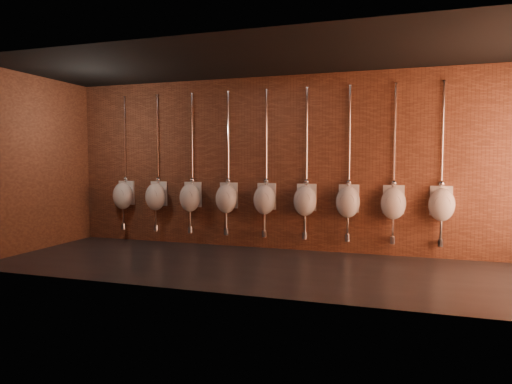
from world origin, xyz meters
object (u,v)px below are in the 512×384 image
Objects in this scene: urinal_2 at (190,197)px; urinal_3 at (226,198)px; urinal_0 at (123,195)px; urinal_1 at (156,196)px; urinal_8 at (442,204)px; urinal_7 at (393,202)px; urinal_5 at (305,200)px; urinal_6 at (348,201)px; urinal_4 at (265,199)px.

urinal_2 is 1.00× the size of urinal_3.
urinal_0 is 2.28m from urinal_3.
urinal_8 is at bearing 0.00° from urinal_1.
urinal_0 is at bearing 180.00° from urinal_1.
urinal_0 is 5.32m from urinal_7.
urinal_1 is 1.00× the size of urinal_8.
urinal_2 is 1.00× the size of urinal_5.
urinal_3 and urinal_7 have the same top height.
urinal_2 and urinal_7 have the same top height.
urinal_5 is at bearing 180.00° from urinal_7.
urinal_0 is 1.00× the size of urinal_6.
urinal_1 is 3.04m from urinal_5.
urinal_1 is 1.52m from urinal_3.
urinal_0 is at bearing 180.00° from urinal_3.
urinal_1 is 1.00× the size of urinal_6.
urinal_4 is (3.04, 0.00, 0.00)m from urinal_0.
urinal_6 is (3.80, 0.00, 0.00)m from urinal_1.
urinal_8 is at bearing 0.00° from urinal_6.
urinal_0 and urinal_8 have the same top height.
urinal_5 is (1.52, 0.00, 0.00)m from urinal_3.
urinal_4 is at bearing 180.00° from urinal_8.
urinal_1 and urinal_8 have the same top height.
urinal_3 is at bearing 180.00° from urinal_5.
urinal_6 is (0.76, 0.00, 0.00)m from urinal_5.
urinal_1 is at bearing 180.00° from urinal_7.
urinal_8 is (1.52, 0.00, 0.00)m from urinal_6.
urinal_6 is at bearing 0.00° from urinal_1.
urinal_2 is at bearing 180.00° from urinal_7.
urinal_0 is 3.80m from urinal_5.
urinal_7 and urinal_8 have the same top height.
urinal_1 is at bearing 180.00° from urinal_5.
urinal_5 is at bearing 0.00° from urinal_0.
urinal_2 is (0.76, 0.00, 0.00)m from urinal_1.
urinal_3 is 2.28m from urinal_6.
urinal_4 is at bearing 180.00° from urinal_5.
urinal_3 is 1.00× the size of urinal_4.
urinal_3 is at bearing 180.00° from urinal_6.
urinal_4 is 1.00× the size of urinal_5.
urinal_1 is 0.76m from urinal_2.
urinal_5 is (3.80, 0.00, 0.00)m from urinal_0.
urinal_3 is 1.00× the size of urinal_5.
urinal_5 is 0.76m from urinal_6.
urinal_3 and urinal_5 have the same top height.
urinal_1 is 2.28m from urinal_4.
urinal_7 is (3.04, 0.00, 0.00)m from urinal_3.
urinal_6 is at bearing 180.00° from urinal_8.
urinal_7 is at bearing 0.00° from urinal_4.
urinal_8 is at bearing 0.00° from urinal_2.
urinal_4 and urinal_5 have the same top height.
urinal_4 is at bearing 180.00° from urinal_7.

